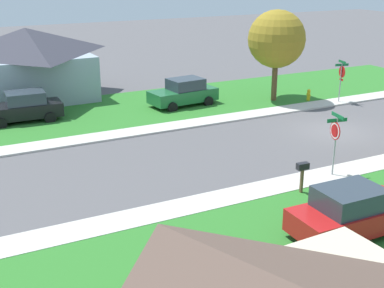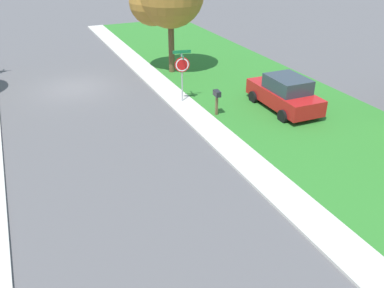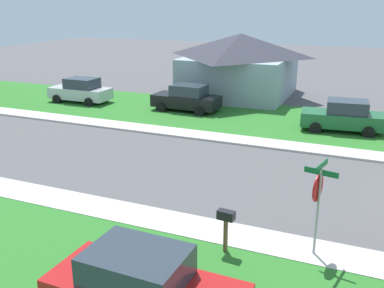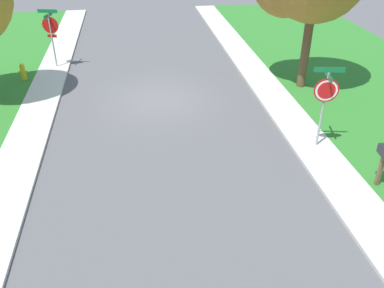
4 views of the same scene
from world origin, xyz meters
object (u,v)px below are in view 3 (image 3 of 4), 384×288
Objects in this scene: car_silver_far_down_street at (81,91)px; car_green_near_corner at (343,116)px; stop_sign_far_corner at (318,194)px; car_black_kerbside_mid at (187,98)px; house_right_setback at (240,64)px; mailbox at (226,221)px.

car_silver_far_down_street and car_green_near_corner have the same top height.
car_black_kerbside_mid is at bearing 35.34° from stop_sign_far_corner.
house_right_setback is 22.31m from mailbox.
car_green_near_corner is at bearing 1.91° from stop_sign_far_corner.
mailbox is at bearing 172.57° from car_green_near_corner.
car_green_near_corner is at bearing -91.50° from car_silver_far_down_street.
stop_sign_far_corner reaches higher than car_black_kerbside_mid.
house_right_setback is (20.54, 8.56, 0.49)m from stop_sign_far_corner.
stop_sign_far_corner is 0.62× the size of car_green_near_corner.
house_right_setback reaches higher than mailbox.
car_green_near_corner is at bearing -131.71° from house_right_setback.
mailbox is at bearing -152.56° from car_black_kerbside_mid.
mailbox is (-0.82, 2.28, -0.88)m from stop_sign_far_corner.
stop_sign_far_corner is at bearing -178.09° from car_green_near_corner.
stop_sign_far_corner is 0.64× the size of car_silver_far_down_street.
mailbox is at bearing -132.87° from car_silver_far_down_street.
stop_sign_far_corner is 2.58m from mailbox.
mailbox is at bearing 109.80° from stop_sign_far_corner.
car_silver_far_down_street reaches higher than mailbox.
house_right_setback is at bearing 22.63° from stop_sign_far_corner.
house_right_setback is (7.24, 8.12, 1.50)m from car_green_near_corner.
stop_sign_far_corner is at bearing -157.37° from house_right_setback.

